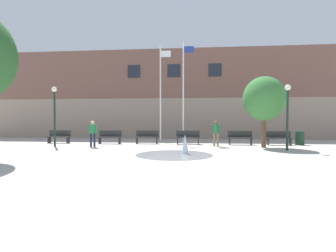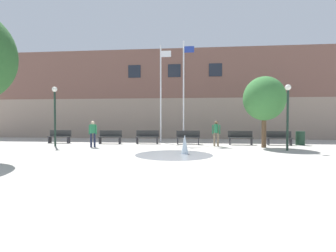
{
  "view_description": "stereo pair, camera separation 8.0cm",
  "coord_description": "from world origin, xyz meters",
  "px_view_note": "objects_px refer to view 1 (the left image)",
  "views": [
    {
      "loc": [
        1.7,
        -8.36,
        1.7
      ],
      "look_at": [
        0.24,
        6.63,
        1.3
      ],
      "focal_mm": 28.0,
      "sensor_mm": 36.0,
      "label": 1
    },
    {
      "loc": [
        1.78,
        -8.35,
        1.7
      ],
      "look_at": [
        0.24,
        6.63,
        1.3
      ],
      "focal_mm": 28.0,
      "sensor_mm": 36.0,
      "label": 2
    }
  ],
  "objects_px": {
    "park_bench_center": "(188,137)",
    "flagpole_right": "(184,89)",
    "park_bench_under_left_flagpole": "(147,137)",
    "adult_in_red": "(216,131)",
    "flagpole_left": "(161,91)",
    "park_bench_far_left": "(59,136)",
    "trash_can": "(300,138)",
    "lamp_post_right_lane": "(288,107)",
    "adult_near_bench": "(93,132)",
    "park_bench_near_trashcan": "(279,138)",
    "park_bench_left_of_flagpoles": "(110,137)",
    "street_tree_near_building": "(264,99)",
    "park_bench_under_right_flagpole": "(240,137)",
    "lamp_post_left_lane": "(54,107)"
  },
  "relations": [
    {
      "from": "park_bench_near_trashcan",
      "to": "lamp_post_right_lane",
      "type": "distance_m",
      "value": 3.55
    },
    {
      "from": "adult_in_red",
      "to": "street_tree_near_building",
      "type": "bearing_deg",
      "value": 100.2
    },
    {
      "from": "park_bench_far_left",
      "to": "park_bench_center",
      "type": "xyz_separation_m",
      "value": [
        9.11,
        0.02,
        0.0
      ]
    },
    {
      "from": "park_bench_near_trashcan",
      "to": "flagpole_left",
      "type": "bearing_deg",
      "value": 171.03
    },
    {
      "from": "park_bench_far_left",
      "to": "street_tree_near_building",
      "type": "xyz_separation_m",
      "value": [
        13.67,
        -1.58,
        2.43
      ]
    },
    {
      "from": "park_bench_center",
      "to": "adult_in_red",
      "type": "height_order",
      "value": "adult_in_red"
    },
    {
      "from": "adult_near_bench",
      "to": "park_bench_near_trashcan",
      "type": "bearing_deg",
      "value": 155.22
    },
    {
      "from": "park_bench_under_right_flagpole",
      "to": "lamp_post_left_lane",
      "type": "bearing_deg",
      "value": -169.21
    },
    {
      "from": "park_bench_under_left_flagpole",
      "to": "adult_in_red",
      "type": "xyz_separation_m",
      "value": [
        4.6,
        -1.31,
        0.45
      ]
    },
    {
      "from": "park_bench_left_of_flagpoles",
      "to": "park_bench_under_left_flagpole",
      "type": "bearing_deg",
      "value": 6.01
    },
    {
      "from": "park_bench_left_of_flagpoles",
      "to": "adult_near_bench",
      "type": "bearing_deg",
      "value": -97.85
    },
    {
      "from": "park_bench_under_right_flagpole",
      "to": "street_tree_near_building",
      "type": "distance_m",
      "value": 3.1
    },
    {
      "from": "street_tree_near_building",
      "to": "lamp_post_left_lane",
      "type": "bearing_deg",
      "value": -177.14
    },
    {
      "from": "park_bench_under_left_flagpole",
      "to": "lamp_post_left_lane",
      "type": "bearing_deg",
      "value": -156.24
    },
    {
      "from": "park_bench_far_left",
      "to": "flagpole_right",
      "type": "relative_size",
      "value": 0.22
    },
    {
      "from": "park_bench_under_left_flagpole",
      "to": "park_bench_near_trashcan",
      "type": "distance_m",
      "value": 8.73
    },
    {
      "from": "park_bench_far_left",
      "to": "flagpole_right",
      "type": "distance_m",
      "value": 9.5
    },
    {
      "from": "park_bench_under_right_flagpole",
      "to": "adult_near_bench",
      "type": "distance_m",
      "value": 9.48
    },
    {
      "from": "flagpole_left",
      "to": "lamp_post_right_lane",
      "type": "height_order",
      "value": "flagpole_left"
    },
    {
      "from": "park_bench_center",
      "to": "trash_can",
      "type": "xyz_separation_m",
      "value": [
        7.31,
        0.15,
        -0.03
      ]
    },
    {
      "from": "park_bench_far_left",
      "to": "park_bench_center",
      "type": "relative_size",
      "value": 1.0
    },
    {
      "from": "park_bench_far_left",
      "to": "park_bench_under_left_flagpole",
      "type": "distance_m",
      "value": 6.3
    },
    {
      "from": "flagpole_right",
      "to": "trash_can",
      "type": "xyz_separation_m",
      "value": [
        7.64,
        -1.05,
        -3.45
      ]
    },
    {
      "from": "park_bench_far_left",
      "to": "trash_can",
      "type": "distance_m",
      "value": 16.42
    },
    {
      "from": "park_bench_left_of_flagpoles",
      "to": "flagpole_left",
      "type": "relative_size",
      "value": 0.23
    },
    {
      "from": "park_bench_under_right_flagpole",
      "to": "park_bench_near_trashcan",
      "type": "relative_size",
      "value": 1.0
    },
    {
      "from": "park_bench_near_trashcan",
      "to": "lamp_post_right_lane",
      "type": "xyz_separation_m",
      "value": [
        -0.49,
        -2.98,
        1.87
      ]
    },
    {
      "from": "flagpole_right",
      "to": "street_tree_near_building",
      "type": "bearing_deg",
      "value": -29.8
    },
    {
      "from": "park_bench_under_right_flagpole",
      "to": "lamp_post_right_lane",
      "type": "distance_m",
      "value": 4.05
    },
    {
      "from": "park_bench_under_left_flagpole",
      "to": "adult_near_bench",
      "type": "height_order",
      "value": "adult_near_bench"
    },
    {
      "from": "park_bench_left_of_flagpoles",
      "to": "lamp_post_right_lane",
      "type": "height_order",
      "value": "lamp_post_right_lane"
    },
    {
      "from": "park_bench_far_left",
      "to": "flagpole_right",
      "type": "bearing_deg",
      "value": 7.92
    },
    {
      "from": "park_bench_far_left",
      "to": "adult_near_bench",
      "type": "distance_m",
      "value": 4.22
    },
    {
      "from": "adult_near_bench",
      "to": "flagpole_right",
      "type": "xyz_separation_m",
      "value": [
        5.36,
        3.64,
        2.96
      ]
    },
    {
      "from": "adult_near_bench",
      "to": "park_bench_under_right_flagpole",
      "type": "bearing_deg",
      "value": 158.42
    },
    {
      "from": "flagpole_left",
      "to": "trash_can",
      "type": "relative_size",
      "value": 7.81
    },
    {
      "from": "park_bench_center",
      "to": "flagpole_right",
      "type": "distance_m",
      "value": 3.64
    },
    {
      "from": "park_bench_center",
      "to": "adult_near_bench",
      "type": "relative_size",
      "value": 1.01
    },
    {
      "from": "park_bench_under_right_flagpole",
      "to": "flagpole_right",
      "type": "xyz_separation_m",
      "value": [
        -3.79,
        1.21,
        3.42
      ]
    },
    {
      "from": "adult_near_bench",
      "to": "trash_can",
      "type": "xyz_separation_m",
      "value": [
        13.0,
        2.59,
        -0.48
      ]
    },
    {
      "from": "adult_in_red",
      "to": "trash_can",
      "type": "bearing_deg",
      "value": 122.38
    },
    {
      "from": "park_bench_under_left_flagpole",
      "to": "street_tree_near_building",
      "type": "xyz_separation_m",
      "value": [
        7.38,
        -1.73,
        2.43
      ]
    },
    {
      "from": "flagpole_right",
      "to": "flagpole_left",
      "type": "bearing_deg",
      "value": 180.0
    },
    {
      "from": "park_bench_center",
      "to": "park_bench_under_right_flagpole",
      "type": "bearing_deg",
      "value": -0.26
    },
    {
      "from": "park_bench_far_left",
      "to": "flagpole_right",
      "type": "height_order",
      "value": "flagpole_right"
    },
    {
      "from": "flagpole_right",
      "to": "lamp_post_right_lane",
      "type": "xyz_separation_m",
      "value": [
        5.75,
        -4.22,
        -1.54
      ]
    },
    {
      "from": "park_bench_under_left_flagpole",
      "to": "park_bench_far_left",
      "type": "bearing_deg",
      "value": -178.57
    },
    {
      "from": "park_bench_under_left_flagpole",
      "to": "flagpole_left",
      "type": "bearing_deg",
      "value": 51.96
    },
    {
      "from": "park_bench_left_of_flagpoles",
      "to": "lamp_post_right_lane",
      "type": "bearing_deg",
      "value": -14.98
    },
    {
      "from": "park_bench_near_trashcan",
      "to": "flagpole_right",
      "type": "relative_size",
      "value": 0.22
    }
  ]
}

